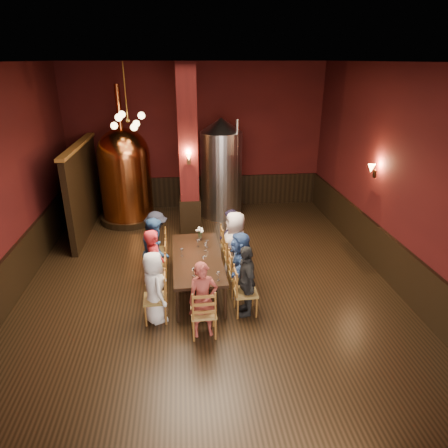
{
  "coord_description": "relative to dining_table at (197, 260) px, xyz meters",
  "views": [
    {
      "loc": [
        -0.46,
        -7.64,
        4.55
      ],
      "look_at": [
        0.37,
        0.2,
        1.28
      ],
      "focal_mm": 32.0,
      "sensor_mm": 36.0,
      "label": 1
    }
  ],
  "objects": [
    {
      "name": "sconce_wall",
      "position": [
        4.14,
        1.05,
        1.51
      ],
      "size": [
        0.2,
        0.2,
        0.36
      ],
      "primitive_type": null,
      "rotation": [
        0.0,
        0.0,
        1.57
      ],
      "color": "black",
      "rests_on": "room"
    },
    {
      "name": "chair_7",
      "position": [
        0.83,
        1.02,
        -0.23
      ],
      "size": [
        0.47,
        0.47,
        0.92
      ],
      "primitive_type": null,
      "rotation": [
        0.0,
        0.0,
        1.59
      ],
      "color": "brown",
      "rests_on": "ground"
    },
    {
      "name": "steel_vessel",
      "position": [
        0.93,
        4.27,
        0.81
      ],
      "size": [
        1.28,
        1.28,
        3.0
      ],
      "rotation": [
        0.0,
        0.0,
        -0.03
      ],
      "color": "#B2B2B7",
      "rests_on": "ground"
    },
    {
      "name": "chair_6",
      "position": [
        0.84,
        0.35,
        -0.23
      ],
      "size": [
        0.47,
        0.47,
        0.92
      ],
      "primitive_type": null,
      "rotation": [
        0.0,
        0.0,
        1.59
      ],
      "color": "brown",
      "rests_on": "ground"
    },
    {
      "name": "pendant_cluster",
      "position": [
        -1.56,
        3.15,
        2.41
      ],
      "size": [
        0.9,
        0.9,
        1.7
      ],
      "primitive_type": null,
      "color": "#A57226",
      "rests_on": "room"
    },
    {
      "name": "partition",
      "position": [
        -2.96,
        3.45,
        0.51
      ],
      "size": [
        0.22,
        3.5,
        2.4
      ],
      "primitive_type": "cube",
      "color": "black",
      "rests_on": "ground"
    },
    {
      "name": "person_8",
      "position": [
        0.04,
        -1.55,
        0.02
      ],
      "size": [
        0.55,
        0.4,
        1.41
      ],
      "primitive_type": "imported",
      "rotation": [
        0.0,
        0.0,
        6.4
      ],
      "color": "brown",
      "rests_on": "ground"
    },
    {
      "name": "wine_glass_5",
      "position": [
        0.35,
        -0.99,
        0.15
      ],
      "size": [
        0.07,
        0.07,
        0.17
      ],
      "primitive_type": null,
      "color": "white",
      "rests_on": "dining_table"
    },
    {
      "name": "chair_5",
      "position": [
        0.86,
        -0.31,
        -0.23
      ],
      "size": [
        0.47,
        0.47,
        0.92
      ],
      "primitive_type": null,
      "rotation": [
        0.0,
        0.0,
        1.59
      ],
      "color": "brown",
      "rests_on": "ground"
    },
    {
      "name": "dining_table",
      "position": [
        0.0,
        0.0,
        0.0
      ],
      "size": [
        1.06,
        2.42,
        0.75
      ],
      "rotation": [
        0.0,
        0.0,
        0.02
      ],
      "color": "black",
      "rests_on": "ground"
    },
    {
      "name": "person_5",
      "position": [
        0.86,
        -0.31,
        0.01
      ],
      "size": [
        0.52,
        1.32,
        1.4
      ],
      "primitive_type": "imported",
      "rotation": [
        0.0,
        0.0,
        4.63
      ],
      "color": "navy",
      "rests_on": "ground"
    },
    {
      "name": "person_7",
      "position": [
        0.83,
        1.02,
        -0.0
      ],
      "size": [
        0.41,
        0.7,
        1.37
      ],
      "primitive_type": "imported",
      "rotation": [
        0.0,
        0.0,
        4.59
      ],
      "color": "#1F1831",
      "rests_on": "ground"
    },
    {
      "name": "wainscot_back",
      "position": [
        0.24,
        5.21,
        -0.19
      ],
      "size": [
        7.9,
        0.08,
        1.0
      ],
      "primitive_type": "cube",
      "color": "black",
      "rests_on": "ground"
    },
    {
      "name": "person_3",
      "position": [
        -0.87,
        0.98,
        0.02
      ],
      "size": [
        0.69,
        0.99,
        1.41
      ],
      "primitive_type": "imported",
      "rotation": [
        0.0,
        0.0,
        1.77
      ],
      "color": "black",
      "rests_on": "ground"
    },
    {
      "name": "rose_vase",
      "position": [
        0.1,
        0.84,
        0.26
      ],
      "size": [
        0.18,
        0.18,
        0.31
      ],
      "color": "white",
      "rests_on": "dining_table"
    },
    {
      "name": "wine_glass_2",
      "position": [
        0.04,
        0.47,
        0.15
      ],
      "size": [
        0.07,
        0.07,
        0.17
      ],
      "primitive_type": null,
      "color": "white",
      "rests_on": "dining_table"
    },
    {
      "name": "copper_kettle",
      "position": [
        -1.89,
        4.1,
        0.75
      ],
      "size": [
        1.82,
        1.82,
        3.94
      ],
      "rotation": [
        0.0,
        0.0,
        0.27
      ],
      "color": "black",
      "rests_on": "ground"
    },
    {
      "name": "person_0",
      "position": [
        -0.83,
        -1.02,
        0.01
      ],
      "size": [
        0.66,
        0.79,
        1.39
      ],
      "primitive_type": "imported",
      "rotation": [
        0.0,
        0.0,
        1.94
      ],
      "color": "white",
      "rests_on": "ground"
    },
    {
      "name": "wine_glass_0",
      "position": [
        -0.31,
        0.08,
        0.15
      ],
      "size": [
        0.07,
        0.07,
        0.17
      ],
      "primitive_type": null,
      "color": "white",
      "rests_on": "dining_table"
    },
    {
      "name": "sconce_column",
      "position": [
        -0.06,
        2.75,
        1.51
      ],
      "size": [
        0.2,
        0.2,
        0.36
      ],
      "primitive_type": null,
      "rotation": [
        0.0,
        0.0,
        3.14
      ],
      "color": "black",
      "rests_on": "column"
    },
    {
      "name": "wine_glass_1",
      "position": [
        -0.1,
        -0.78,
        0.15
      ],
      "size": [
        0.07,
        0.07,
        0.17
      ],
      "primitive_type": null,
      "color": "white",
      "rests_on": "dining_table"
    },
    {
      "name": "person_2",
      "position": [
        -0.86,
        0.31,
        0.07
      ],
      "size": [
        0.43,
        0.77,
        1.52
      ],
      "primitive_type": "imported",
      "rotation": [
        0.0,
        0.0,
        1.48
      ],
      "color": "navy",
      "rests_on": "ground"
    },
    {
      "name": "person_4",
      "position": [
        0.87,
        -0.98,
        0.02
      ],
      "size": [
        0.43,
        0.86,
        1.42
      ],
      "primitive_type": "imported",
      "rotation": [
        0.0,
        0.0,
        4.82
      ],
      "color": "black",
      "rests_on": "ground"
    },
    {
      "name": "room",
      "position": [
        0.24,
        0.25,
        1.56
      ],
      "size": [
        10.0,
        10.02,
        4.5
      ],
      "color": "black",
      "rests_on": "ground"
    },
    {
      "name": "wainscot_right",
      "position": [
        4.2,
        0.25,
        -0.19
      ],
      "size": [
        0.08,
        9.9,
        1.0
      ],
      "primitive_type": "cube",
      "color": "black",
      "rests_on": "ground"
    },
    {
      "name": "wine_glass_6",
      "position": [
        0.12,
        -0.34,
        0.15
      ],
      "size": [
        0.07,
        0.07,
        0.17
      ],
      "primitive_type": null,
      "color": "white",
      "rests_on": "dining_table"
    },
    {
      "name": "chair_2",
      "position": [
        -0.86,
        0.31,
        -0.23
      ],
      "size": [
        0.47,
        0.47,
        0.92
      ],
      "primitive_type": null,
      "rotation": [
        0.0,
        0.0,
        -1.55
      ],
      "color": "brown",
      "rests_on": "ground"
    },
    {
      "name": "chair_3",
      "position": [
        -0.87,
        0.98,
        -0.23
      ],
      "size": [
        0.47,
        0.47,
        0.92
      ],
      "primitive_type": null,
      "rotation": [
        0.0,
        0.0,
        -1.55
      ],
      "color": "brown",
      "rests_on": "ground"
    },
    {
      "name": "person_1",
      "position": [
        -0.84,
        -0.35,
        0.09
      ],
      "size": [
        0.47,
        0.62,
        1.55
      ],
      "primitive_type": "imported",
      "rotation": [
        0.0,
        0.0,
        1.75
      ],
      "color": "#B11E23",
      "rests_on": "ground"
    },
    {
      "name": "column",
      "position": [
        -0.06,
        3.05,
        1.56
      ],
      "size": [
        0.58,
        0.58,
        4.5
      ],
      "primitive_type": "cube",
      "color": "#49100F",
      "rests_on": "ground"
    },
    {
      "name": "wainscot_left",
      "position": [
        -3.72,
        0.25,
        -0.19
      ],
      "size": [
        0.08,
        9.9,
        1.0
      ],
      "primitive_type": "cube",
      "color": "black",
      "rests_on": "ground"
    },
    {
      "name": "wine_glass_4",
      "position": [
        0.19,
        0.26,
        0.15
      ],
      "size": [
        0.07,
        0.07,
        0.17
      ],
      "primitive_type": null,
      "color": "white",
      "rests_on": "dining_table"
    },
    {
      "name": "chair_8",
      "position": [
        0.04,
        -1.55,
        -0.23
      ],
      "size": [
        0.47,
        0.47,
        0.92
      ],
      "primitive_type": null,
      "rotation": [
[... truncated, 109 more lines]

